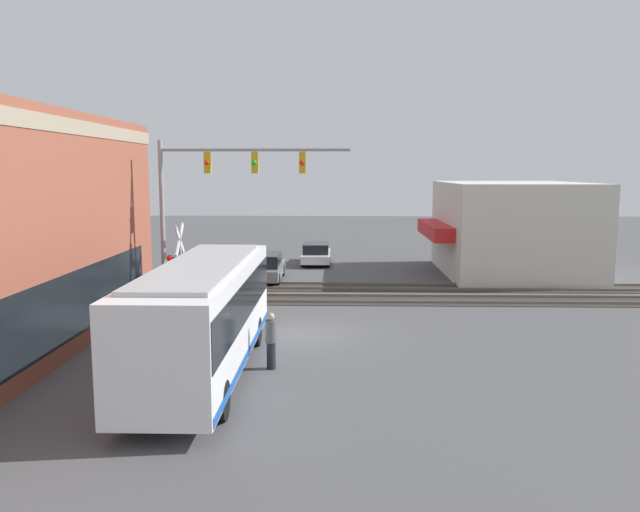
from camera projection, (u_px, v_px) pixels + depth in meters
The scene contains 11 objects.
ground_plane at pixel (306, 333), 23.52m from camera, with size 120.00×120.00×0.00m, color #4C4C4F.
shop_building at pixel (511, 229), 36.52m from camera, with size 10.03×8.97×5.38m.
city_bus at pixel (204, 313), 18.56m from camera, with size 10.59×2.59×3.39m.
traffic_signal_gantry at pixel (218, 185), 26.35m from camera, with size 0.42×8.11×7.35m.
crossing_signal at pixel (180, 258), 27.10m from camera, with size 1.41×1.18×3.81m.
rail_track_near at pixel (312, 299), 29.46m from camera, with size 2.60×60.00×0.15m.
rail_track_far at pixel (315, 287), 32.63m from camera, with size 2.60×60.00×0.15m.
parked_car_grey at pixel (266, 268), 34.55m from camera, with size 4.76×1.82×1.52m.
parked_car_white at pixel (316, 254), 40.58m from camera, with size 4.43×1.82×1.39m.
pedestrian_near_bus at pixel (271, 340), 19.15m from camera, with size 0.34×0.34×1.77m.
pedestrian_at_crossing at pixel (182, 292), 26.75m from camera, with size 0.34×0.34×1.73m.
Camera 1 is at (-22.88, -1.17, 6.10)m, focal length 35.00 mm.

